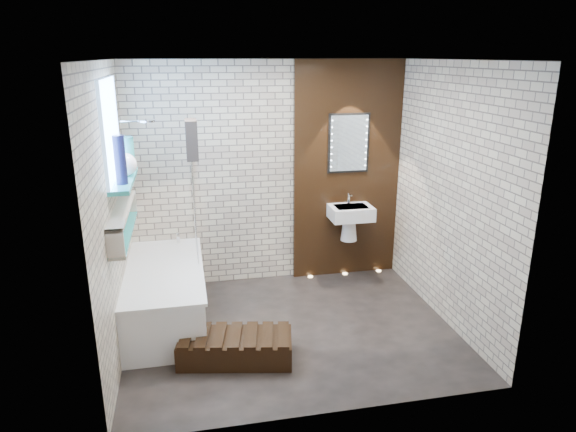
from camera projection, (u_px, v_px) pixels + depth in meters
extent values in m
plane|color=black|center=(291.00, 329.00, 5.18)|extent=(3.20, 3.20, 0.00)
cube|color=tan|center=(268.00, 175.00, 6.01)|extent=(3.20, 0.04, 2.60)
cube|color=tan|center=(330.00, 257.00, 3.58)|extent=(3.20, 0.04, 2.60)
cube|color=tan|center=(112.00, 216.00, 4.49)|extent=(0.04, 2.60, 2.60)
cube|color=tan|center=(449.00, 196.00, 5.10)|extent=(0.04, 2.60, 2.60)
plane|color=white|center=(292.00, 60.00, 4.40)|extent=(3.20, 3.20, 0.00)
cube|color=black|center=(347.00, 172.00, 6.16)|extent=(1.30, 0.06, 2.60)
cube|color=#7FADE0|center=(110.00, 130.00, 4.61)|extent=(0.03, 1.00, 0.90)
cube|color=teal|center=(124.00, 180.00, 4.76)|extent=(0.18, 1.00, 0.04)
cube|color=teal|center=(124.00, 233.00, 4.70)|extent=(0.14, 1.30, 0.03)
cube|color=#B2A899|center=(122.00, 209.00, 4.63)|extent=(0.14, 1.30, 0.03)
cube|color=#B2A899|center=(115.00, 245.00, 4.08)|extent=(0.14, 0.03, 0.26)
cube|color=#B2A899|center=(129.00, 202.00, 5.26)|extent=(0.14, 0.03, 0.26)
cube|color=white|center=(165.00, 296.00, 5.29)|extent=(0.75, 1.70, 0.55)
cube|color=white|center=(163.00, 270.00, 5.20)|extent=(0.79, 1.74, 0.03)
cylinder|color=silver|center=(178.00, 238.00, 5.89)|extent=(0.04, 0.04, 0.12)
cube|color=white|center=(194.00, 189.00, 5.46)|extent=(0.01, 0.78, 1.40)
cube|color=#282420|center=(192.00, 140.00, 5.02)|extent=(0.11, 0.29, 0.39)
cylinder|color=silver|center=(147.00, 121.00, 5.22)|extent=(0.18, 0.18, 0.02)
cube|color=white|center=(351.00, 213.00, 6.10)|extent=(0.50, 0.36, 0.16)
cone|color=white|center=(349.00, 229.00, 6.21)|extent=(0.20, 0.20, 0.28)
cylinder|color=silver|center=(349.00, 198.00, 6.15)|extent=(0.03, 0.03, 0.14)
cube|color=black|center=(349.00, 143.00, 6.02)|extent=(0.50, 0.02, 0.70)
cube|color=silver|center=(349.00, 143.00, 6.02)|extent=(0.45, 0.01, 0.65)
cube|color=black|center=(236.00, 348.00, 4.65)|extent=(1.08, 0.63, 0.22)
cylinder|color=#B5661B|center=(120.00, 238.00, 4.38)|extent=(0.05, 0.05, 0.10)
cylinder|color=maroon|center=(119.00, 237.00, 4.35)|extent=(0.06, 0.06, 0.14)
cylinder|color=#141537|center=(120.00, 160.00, 4.48)|extent=(0.10, 0.10, 0.43)
cylinder|color=teal|center=(127.00, 154.00, 5.04)|extent=(0.15, 0.15, 0.33)
sphere|color=white|center=(125.00, 164.00, 4.81)|extent=(0.22, 0.22, 0.22)
cylinder|color=#FFD899|center=(310.00, 277.00, 6.40)|extent=(0.06, 0.06, 0.01)
cylinder|color=#FFD899|center=(345.00, 274.00, 6.49)|extent=(0.06, 0.06, 0.01)
cylinder|color=#FFD899|center=(379.00, 271.00, 6.57)|extent=(0.06, 0.06, 0.01)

